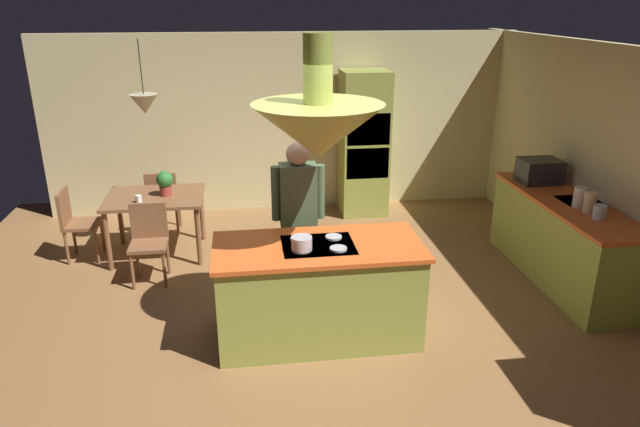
{
  "coord_description": "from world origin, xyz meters",
  "views": [
    {
      "loc": [
        -0.62,
        -4.81,
        2.98
      ],
      "look_at": [
        0.1,
        0.4,
        1.0
      ],
      "focal_mm": 32.14,
      "sensor_mm": 36.0,
      "label": 1
    }
  ],
  "objects_px": {
    "canister_tea": "(580,197)",
    "canister_flour": "(600,212)",
    "chair_facing_island": "(149,237)",
    "cooking_pot_on_cooktop": "(302,243)",
    "cup_on_table": "(139,199)",
    "kitchen_island": "(318,291)",
    "chair_by_back_wall": "(163,198)",
    "chair_at_corner": "(75,220)",
    "canister_sugar": "(590,203)",
    "microwave_on_counter": "(540,171)",
    "person_at_island": "(298,213)",
    "oven_tower": "(364,144)",
    "potted_plant_on_table": "(165,182)",
    "dining_table": "(155,203)"
  },
  "relations": [
    {
      "from": "canister_tea",
      "to": "chair_at_corner",
      "type": "bearing_deg",
      "value": 164.76
    },
    {
      "from": "dining_table",
      "to": "canister_flour",
      "type": "distance_m",
      "value": 4.92
    },
    {
      "from": "dining_table",
      "to": "cup_on_table",
      "type": "relative_size",
      "value": 12.73
    },
    {
      "from": "chair_facing_island",
      "to": "kitchen_island",
      "type": "bearing_deg",
      "value": -40.05
    },
    {
      "from": "canister_sugar",
      "to": "microwave_on_counter",
      "type": "bearing_deg",
      "value": 90.0
    },
    {
      "from": "cup_on_table",
      "to": "kitchen_island",
      "type": "bearing_deg",
      "value": -45.48
    },
    {
      "from": "kitchen_island",
      "to": "dining_table",
      "type": "xyz_separation_m",
      "value": [
        -1.7,
        2.1,
        0.19
      ]
    },
    {
      "from": "person_at_island",
      "to": "chair_facing_island",
      "type": "height_order",
      "value": "person_at_island"
    },
    {
      "from": "chair_facing_island",
      "to": "microwave_on_counter",
      "type": "xyz_separation_m",
      "value": [
        4.54,
        0.04,
        0.57
      ]
    },
    {
      "from": "kitchen_island",
      "to": "potted_plant_on_table",
      "type": "distance_m",
      "value": 2.65
    },
    {
      "from": "oven_tower",
      "to": "canister_sugar",
      "type": "distance_m",
      "value": 3.31
    },
    {
      "from": "chair_by_back_wall",
      "to": "cup_on_table",
      "type": "height_order",
      "value": "chair_by_back_wall"
    },
    {
      "from": "canister_sugar",
      "to": "cooking_pot_on_cooktop",
      "type": "height_order",
      "value": "canister_sugar"
    },
    {
      "from": "person_at_island",
      "to": "microwave_on_counter",
      "type": "xyz_separation_m",
      "value": [
        2.94,
        0.76,
        0.1
      ]
    },
    {
      "from": "chair_at_corner",
      "to": "canister_tea",
      "type": "distance_m",
      "value": 5.72
    },
    {
      "from": "chair_at_corner",
      "to": "chair_by_back_wall",
      "type": "bearing_deg",
      "value": -54.83
    },
    {
      "from": "potted_plant_on_table",
      "to": "canister_tea",
      "type": "xyz_separation_m",
      "value": [
        4.4,
        -1.49,
        0.11
      ]
    },
    {
      "from": "dining_table",
      "to": "chair_by_back_wall",
      "type": "xyz_separation_m",
      "value": [
        0.0,
        0.67,
        -0.16
      ]
    },
    {
      "from": "oven_tower",
      "to": "cup_on_table",
      "type": "height_order",
      "value": "oven_tower"
    },
    {
      "from": "canister_sugar",
      "to": "microwave_on_counter",
      "type": "relative_size",
      "value": 0.48
    },
    {
      "from": "chair_facing_island",
      "to": "canister_tea",
      "type": "bearing_deg",
      "value": -10.3
    },
    {
      "from": "chair_facing_island",
      "to": "cup_on_table",
      "type": "xyz_separation_m",
      "value": [
        -0.14,
        0.45,
        0.3
      ]
    },
    {
      "from": "chair_by_back_wall",
      "to": "cup_on_table",
      "type": "xyz_separation_m",
      "value": [
        -0.14,
        -0.9,
        0.3
      ]
    },
    {
      "from": "dining_table",
      "to": "chair_facing_island",
      "type": "distance_m",
      "value": 0.69
    },
    {
      "from": "chair_by_back_wall",
      "to": "canister_tea",
      "type": "bearing_deg",
      "value": 154.49
    },
    {
      "from": "canister_tea",
      "to": "microwave_on_counter",
      "type": "distance_m",
      "value": 0.86
    },
    {
      "from": "dining_table",
      "to": "cup_on_table",
      "type": "height_order",
      "value": "cup_on_table"
    },
    {
      "from": "chair_facing_island",
      "to": "cooking_pot_on_cooktop",
      "type": "distance_m",
      "value": 2.25
    },
    {
      "from": "canister_tea",
      "to": "canister_flour",
      "type": "bearing_deg",
      "value": -90.0
    },
    {
      "from": "chair_by_back_wall",
      "to": "potted_plant_on_table",
      "type": "relative_size",
      "value": 2.9
    },
    {
      "from": "chair_facing_island",
      "to": "canister_flour",
      "type": "relative_size",
      "value": 6.08
    },
    {
      "from": "oven_tower",
      "to": "cup_on_table",
      "type": "xyz_separation_m",
      "value": [
        -2.94,
        -1.37,
        -0.23
      ]
    },
    {
      "from": "chair_by_back_wall",
      "to": "potted_plant_on_table",
      "type": "xyz_separation_m",
      "value": [
        0.14,
        -0.67,
        0.42
      ]
    },
    {
      "from": "chair_facing_island",
      "to": "chair_at_corner",
      "type": "distance_m",
      "value": 1.16
    },
    {
      "from": "chair_at_corner",
      "to": "cooking_pot_on_cooktop",
      "type": "relative_size",
      "value": 4.83
    },
    {
      "from": "kitchen_island",
      "to": "dining_table",
      "type": "height_order",
      "value": "kitchen_island"
    },
    {
      "from": "person_at_island",
      "to": "cooking_pot_on_cooktop",
      "type": "height_order",
      "value": "person_at_island"
    },
    {
      "from": "microwave_on_counter",
      "to": "kitchen_island",
      "type": "bearing_deg",
      "value": -152.68
    },
    {
      "from": "chair_facing_island",
      "to": "cooking_pot_on_cooktop",
      "type": "xyz_separation_m",
      "value": [
        1.54,
        -1.56,
        0.51
      ]
    },
    {
      "from": "cup_on_table",
      "to": "microwave_on_counter",
      "type": "xyz_separation_m",
      "value": [
        4.68,
        -0.41,
        0.27
      ]
    },
    {
      "from": "person_at_island",
      "to": "chair_at_corner",
      "type": "bearing_deg",
      "value": 151.42
    },
    {
      "from": "canister_sugar",
      "to": "canister_tea",
      "type": "xyz_separation_m",
      "value": [
        0.0,
        0.18,
        -0.0
      ]
    },
    {
      "from": "kitchen_island",
      "to": "cooking_pot_on_cooktop",
      "type": "height_order",
      "value": "cooking_pot_on_cooktop"
    },
    {
      "from": "person_at_island",
      "to": "potted_plant_on_table",
      "type": "bearing_deg",
      "value": 136.45
    },
    {
      "from": "microwave_on_counter",
      "to": "cooking_pot_on_cooktop",
      "type": "relative_size",
      "value": 2.56
    },
    {
      "from": "person_at_island",
      "to": "potted_plant_on_table",
      "type": "relative_size",
      "value": 5.65
    },
    {
      "from": "kitchen_island",
      "to": "chair_facing_island",
      "type": "height_order",
      "value": "kitchen_island"
    },
    {
      "from": "dining_table",
      "to": "canister_flour",
      "type": "height_order",
      "value": "canister_flour"
    },
    {
      "from": "chair_by_back_wall",
      "to": "cup_on_table",
      "type": "bearing_deg",
      "value": 80.84
    },
    {
      "from": "oven_tower",
      "to": "chair_by_back_wall",
      "type": "distance_m",
      "value": 2.89
    }
  ]
}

